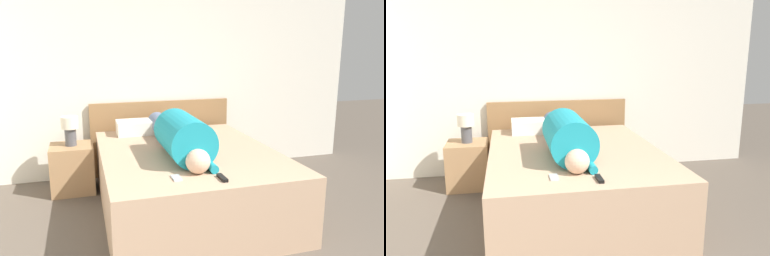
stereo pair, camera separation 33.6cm
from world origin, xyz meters
The scene contains 9 objects.
wall_back centered at (0.00, 3.50, 1.30)m, with size 5.40×0.06×2.60m.
bed centered at (0.10, 2.25, 0.30)m, with size 1.61×2.06×0.60m.
headboard centered at (0.10, 3.43, 0.45)m, with size 1.73×0.04×0.91m.
nightstand centered at (-0.97, 3.06, 0.26)m, with size 0.45×0.44×0.52m.
table_lamp centered at (-0.97, 3.06, 0.71)m, with size 0.18×0.18×0.32m.
person_lying centered at (0.00, 2.18, 0.77)m, with size 0.39×1.71×0.39m.
pillow_near_headboard centered at (-0.22, 3.07, 0.67)m, with size 0.52×0.30×0.15m.
tv_remote centered at (0.13, 1.41, 0.61)m, with size 0.04×0.15×0.02m.
cell_phone centered at (-0.19, 1.52, 0.60)m, with size 0.06×0.13×0.01m.
Camera 2 is at (-0.51, -1.13, 1.57)m, focal length 35.00 mm.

